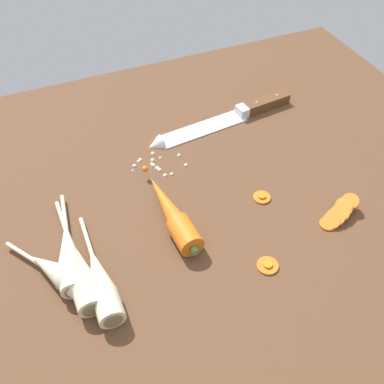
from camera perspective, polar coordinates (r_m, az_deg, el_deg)
ground_plane at (r=86.75cm, az=-0.52°, el=-0.73°), size 120.00×90.00×4.00cm
chefs_knife at (r=100.30cm, az=3.44°, el=8.81°), size 34.86×7.03×4.18cm
whole_carrot at (r=78.72cm, az=-2.49°, el=-2.68°), size 5.02×22.28×4.20cm
parsnip_front at (r=73.89cm, az=-13.90°, el=-9.26°), size 4.18×23.81×4.00cm
parsnip_mid_left at (r=71.79cm, az=-11.23°, el=-10.93°), size 4.10×21.50×4.00cm
parsnip_mid_right at (r=75.80cm, az=-14.98°, el=-7.62°), size 5.49×21.46×4.00cm
parsnip_back at (r=74.33cm, az=-16.36°, el=-9.58°), size 11.54×15.43×4.00cm
carrot_slice_stack at (r=84.07cm, az=17.77°, el=-2.50°), size 8.60×4.82×3.47cm
carrot_slice_stray_near at (r=75.17cm, az=9.37°, el=-8.92°), size 3.50×3.50×0.70cm
carrot_slice_stray_mid at (r=84.67cm, az=8.66°, el=-0.58°), size 3.22×3.22×0.70cm
mince_crumbs at (r=90.37cm, az=-4.41°, el=3.58°), size 10.72×7.85×0.89cm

